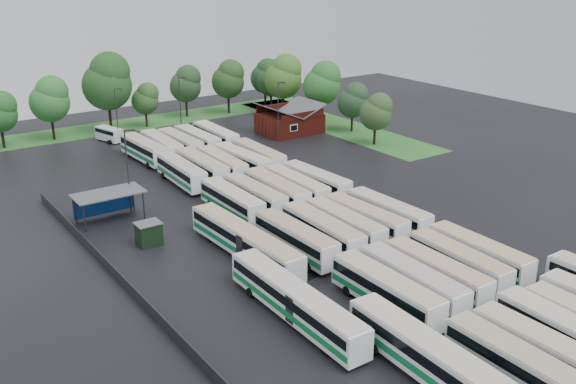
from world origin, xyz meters
TOP-DOWN VIEW (x-y plane):
  - ground at (0.00, 0.00)m, footprint 160.00×160.00m
  - brick_building at (24.00, 42.77)m, footprint 10.07×8.60m
  - wash_shed at (-17.20, 22.02)m, footprint 8.20×4.20m
  - utility_hut at (-16.20, 12.60)m, footprint 2.70×2.20m
  - grass_strip_north at (2.00, 64.80)m, footprint 80.00×10.00m
  - grass_strip_east at (34.00, 42.80)m, footprint 10.00×50.00m
  - west_fence at (-22.20, 8.00)m, footprint 0.10×50.00m
  - bus_r0c0 at (-4.32, -26.04)m, footprint 2.61×11.79m
  - bus_r0c1 at (-1.21, -26.20)m, footprint 2.76×11.82m
  - bus_r0c2 at (2.20, -25.75)m, footprint 2.98×11.99m
  - bus_r1c0 at (-4.51, -12.45)m, footprint 2.68×12.28m
  - bus_r1c1 at (-1.34, -12.48)m, footprint 2.97×12.27m
  - bus_r1c2 at (1.85, -12.47)m, footprint 2.62×11.83m
  - bus_r1c3 at (5.30, -12.20)m, footprint 2.97×11.76m
  - bus_r1c4 at (8.47, -12.08)m, footprint 2.60×11.76m
  - bus_r2c0 at (-4.52, 1.32)m, footprint 2.66×11.99m
  - bus_r2c1 at (-1.05, 1.23)m, footprint 3.02×12.33m
  - bus_r2c2 at (2.12, 1.34)m, footprint 2.66×11.82m
  - bus_r2c3 at (5.11, 1.33)m, footprint 3.00×11.91m
  - bus_r2c4 at (8.48, 1.08)m, footprint 2.82×11.91m
  - bus_r3c0 at (-4.30, 14.91)m, footprint 2.56×11.71m
  - bus_r3c1 at (-1.03, 14.99)m, footprint 2.47×11.58m
  - bus_r3c2 at (2.00, 14.67)m, footprint 2.91×12.25m
  - bus_r3c3 at (5.11, 14.61)m, footprint 2.68×11.73m
  - bus_r3c4 at (8.38, 14.77)m, footprint 3.07×11.91m
  - bus_r4c0 at (-4.37, 28.55)m, footprint 2.96×11.84m
  - bus_r4c1 at (-1.16, 28.72)m, footprint 2.81×12.20m
  - bus_r4c2 at (1.89, 28.43)m, footprint 2.88×11.76m
  - bus_r4c3 at (5.03, 28.12)m, footprint 3.14×12.09m
  - bus_r4c4 at (8.31, 28.71)m, footprint 2.78×11.90m
  - bus_r5c0 at (-4.23, 41.82)m, footprint 2.98×12.02m
  - bus_r5c1 at (-1.24, 41.92)m, footprint 3.06×12.05m
  - bus_r5c2 at (1.84, 41.67)m, footprint 2.61×11.71m
  - bus_r5c3 at (5.07, 42.02)m, footprint 2.63×11.73m
  - bus_r5c4 at (8.58, 42.22)m, footprint 2.82×12.01m
  - artic_bus_west_a at (-8.93, -22.98)m, footprint 3.27×18.43m
  - artic_bus_west_b at (-9.21, 3.85)m, footprint 3.06×17.92m
  - artic_bus_west_c at (-12.13, -9.24)m, footprint 2.76×17.66m
  - minibus at (-4.58, 55.89)m, footprint 3.38×5.76m
  - tree_north_0 at (-20.20, 61.75)m, footprint 5.77×5.75m
  - tree_north_1 at (-11.91, 62.27)m, footprint 6.71×6.71m
  - tree_north_2 at (-1.95, 61.41)m, footprint 8.67×8.67m
  - tree_north_3 at (4.89, 61.55)m, footprint 4.99×4.98m
  - tree_north_4 at (14.62, 64.42)m, footprint 6.14×6.14m
  - tree_north_5 at (22.89, 62.19)m, footprint 6.52×6.52m
  - tree_north_6 at (32.28, 63.10)m, footprint 6.08×6.08m
  - tree_east_0 at (31.35, 28.14)m, footprint 5.32×5.32m
  - tree_east_1 at (33.79, 36.87)m, footprint 5.42×5.42m
  - tree_east_2 at (33.63, 45.64)m, footprint 7.06×7.06m
  - tree_east_3 at (30.65, 54.11)m, footprint 7.36×7.36m
  - tree_east_4 at (31.81, 60.13)m, footprint 5.89×5.89m
  - lamp_post_ne at (19.10, 39.02)m, footprint 1.57×0.31m
  - lamp_post_nw at (-13.88, 23.14)m, footprint 1.60×0.31m
  - lamp_post_back_w at (-3.37, 54.39)m, footprint 1.41×0.28m
  - lamp_post_back_e at (8.60, 54.79)m, footprint 1.50×0.29m
  - puddle_0 at (-1.37, -17.08)m, footprint 5.75×5.75m
  - puddle_1 at (6.59, -19.81)m, footprint 3.50×3.50m
  - puddle_2 at (-7.08, -0.73)m, footprint 7.11×7.11m
  - puddle_3 at (4.22, -2.32)m, footprint 5.10×5.10m

SIDE VIEW (x-z plane):
  - ground at x=0.00m, z-range 0.00..0.00m
  - puddle_0 at x=-1.37m, z-range 0.00..0.01m
  - puddle_1 at x=6.59m, z-range 0.00..0.01m
  - puddle_2 at x=-7.08m, z-range 0.00..0.01m
  - puddle_3 at x=4.22m, z-range 0.00..0.01m
  - grass_strip_north at x=2.00m, z-range 0.00..0.01m
  - grass_strip_east at x=34.00m, z-range 0.00..0.01m
  - west_fence at x=-22.20m, z-range 0.00..1.20m
  - minibus at x=-4.58m, z-range 0.13..2.50m
  - utility_hut at x=-16.20m, z-range 0.01..2.63m
  - bus_r3c1 at x=-1.03m, z-range 0.16..3.38m
  - bus_r1c3 at x=5.30m, z-range 0.16..3.41m
  - bus_r4c2 at x=1.89m, z-range 0.16..3.41m
  - bus_r5c2 at x=1.84m, z-range 0.16..3.42m
  - bus_r3c3 at x=5.11m, z-range 0.16..3.42m
  - bus_r3c0 at x=-4.30m, z-range 0.16..3.42m
  - bus_r5c3 at x=5.07m, z-range 0.16..3.42m
  - bus_r1c4 at x=8.47m, z-range 0.16..3.43m
  - bus_r4c0 at x=-4.37m, z-range 0.16..3.43m
  - bus_r0c0 at x=-4.32m, z-range 0.16..3.44m
  - bus_r0c1 at x=-1.21m, z-range 0.16..3.44m
  - bus_r2c2 at x=2.12m, z-range 0.16..3.45m
  - bus_r3c4 at x=8.38m, z-range 0.16..3.45m
  - bus_r1c2 at x=1.85m, z-range 0.16..3.45m
  - bus_r2c3 at x=5.11m, z-range 0.16..3.45m
  - bus_r2c4 at x=8.48m, z-range 0.16..3.46m
  - bus_r4c4 at x=8.31m, z-range 0.16..3.46m
  - artic_bus_west_c at x=-12.13m, z-range 0.18..3.45m
  - bus_r0c2 at x=2.20m, z-range 0.17..3.48m
  - bus_r5c0 at x=-4.23m, z-range 0.17..3.49m
  - bus_r5c1 at x=-1.24m, z-range 0.17..3.49m
  - bus_r5c4 at x=8.58m, z-range 0.17..3.49m
  - bus_r2c0 at x=-4.52m, z-range 0.17..3.50m
  - bus_r4c3 at x=5.03m, z-range 0.17..3.50m
  - artic_bus_west_b at x=-9.21m, z-range 0.18..3.49m
  - bus_r4c1 at x=-1.16m, z-range 0.17..3.55m
  - brick_building at x=24.00m, z-range -0.83..4.56m
  - bus_r3c2 at x=2.00m, z-range 0.17..3.56m
  - bus_r1c1 at x=-1.34m, z-range 0.17..3.56m
  - bus_r2c1 at x=-1.05m, z-range 0.17..3.58m
  - bus_r1c0 at x=-4.51m, z-range 0.17..3.58m
  - artic_bus_west_a at x=-8.93m, z-range 0.19..3.59m
  - wash_shed at x=-17.20m, z-range 1.20..4.78m
  - tree_north_3 at x=4.89m, z-range 1.18..9.43m
  - lamp_post_back_w at x=-3.37m, z-range 0.74..9.91m
  - tree_east_0 at x=31.35m, z-range 1.26..10.07m
  - lamp_post_back_e at x=8.60m, z-range 0.79..10.55m
  - tree_east_1 at x=33.79m, z-range 1.28..10.26m
  - lamp_post_ne at x=19.10m, z-range 0.82..11.02m
  - lamp_post_nw at x=-13.88m, z-range 0.84..11.24m
  - tree_north_0 at x=-20.20m, z-range 1.36..10.89m
  - tree_east_4 at x=31.81m, z-range 1.40..11.15m
  - tree_north_6 at x=32.28m, z-range 1.44..11.52m
  - tree_north_4 at x=14.62m, z-range 1.46..11.62m
  - tree_north_5 at x=22.89m, z-range 1.55..12.34m
  - tree_north_1 at x=-11.91m, z-range 1.59..12.71m
  - tree_east_2 at x=33.63m, z-range 1.67..13.36m
  - tree_east_3 at x=30.65m, z-range 1.75..13.94m
  - tree_north_2 at x=-1.95m, z-range 2.06..16.42m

